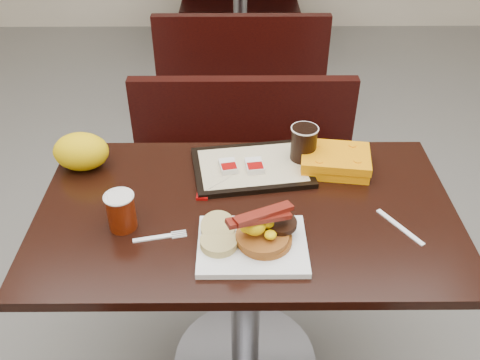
{
  "coord_description": "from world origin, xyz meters",
  "views": [
    {
      "loc": [
        -0.03,
        -1.17,
        1.71
      ],
      "look_at": [
        -0.02,
        0.04,
        0.82
      ],
      "focal_mm": 39.35,
      "sensor_mm": 36.0,
      "label": 1
    }
  ],
  "objects_px": {
    "fork": "(152,238)",
    "paper_bag": "(81,151)",
    "knife": "(400,227)",
    "table_near": "(246,295)",
    "pancake_stack": "(265,237)",
    "tray": "(252,167)",
    "bench_near_n": "(243,175)",
    "coffee_cup_far": "(304,143)",
    "table_far": "(240,20)",
    "platter": "(252,246)",
    "clamshell": "(335,161)",
    "coffee_cup_near": "(121,212)",
    "hashbrown_sleeve_left": "(228,166)",
    "bench_far_s": "(241,62)",
    "hashbrown_sleeve_right": "(254,166)"
  },
  "relations": [
    {
      "from": "bench_far_s",
      "to": "hashbrown_sleeve_right",
      "type": "distance_m",
      "value": 1.78
    },
    {
      "from": "table_near",
      "to": "table_far",
      "type": "distance_m",
      "value": 2.6
    },
    {
      "from": "coffee_cup_far",
      "to": "pancake_stack",
      "type": "bearing_deg",
      "value": -109.76
    },
    {
      "from": "bench_near_n",
      "to": "knife",
      "type": "relative_size",
      "value": 5.89
    },
    {
      "from": "table_far",
      "to": "paper_bag",
      "type": "bearing_deg",
      "value": -102.12
    },
    {
      "from": "platter",
      "to": "clamshell",
      "type": "bearing_deg",
      "value": 53.15
    },
    {
      "from": "pancake_stack",
      "to": "bench_near_n",
      "type": "bearing_deg",
      "value": 92.93
    },
    {
      "from": "coffee_cup_near",
      "to": "coffee_cup_far",
      "type": "xyz_separation_m",
      "value": [
        0.52,
        0.31,
        0.02
      ]
    },
    {
      "from": "bench_far_s",
      "to": "hashbrown_sleeve_left",
      "type": "bearing_deg",
      "value": -91.81
    },
    {
      "from": "coffee_cup_far",
      "to": "paper_bag",
      "type": "relative_size",
      "value": 0.65
    },
    {
      "from": "table_far",
      "to": "knife",
      "type": "bearing_deg",
      "value": -81.12
    },
    {
      "from": "hashbrown_sleeve_left",
      "to": "knife",
      "type": "bearing_deg",
      "value": -40.45
    },
    {
      "from": "table_near",
      "to": "coffee_cup_far",
      "type": "bearing_deg",
      "value": 51.29
    },
    {
      "from": "pancake_stack",
      "to": "coffee_cup_near",
      "type": "relative_size",
      "value": 1.35
    },
    {
      "from": "fork",
      "to": "coffee_cup_far",
      "type": "distance_m",
      "value": 0.57
    },
    {
      "from": "hashbrown_sleeve_right",
      "to": "clamshell",
      "type": "bearing_deg",
      "value": -3.26
    },
    {
      "from": "bench_far_s",
      "to": "coffee_cup_near",
      "type": "xyz_separation_m",
      "value": [
        -0.34,
        -1.98,
        0.44
      ]
    },
    {
      "from": "table_near",
      "to": "table_far",
      "type": "relative_size",
      "value": 1.0
    },
    {
      "from": "table_far",
      "to": "knife",
      "type": "xyz_separation_m",
      "value": [
        0.42,
        -2.69,
        0.38
      ]
    },
    {
      "from": "knife",
      "to": "table_near",
      "type": "bearing_deg",
      "value": -133.37
    },
    {
      "from": "tray",
      "to": "hashbrown_sleeve_left",
      "type": "xyz_separation_m",
      "value": [
        -0.07,
        -0.02,
        0.02
      ]
    },
    {
      "from": "clamshell",
      "to": "platter",
      "type": "bearing_deg",
      "value": -118.78
    },
    {
      "from": "table_far",
      "to": "fork",
      "type": "bearing_deg",
      "value": -95.34
    },
    {
      "from": "bench_near_n",
      "to": "coffee_cup_near",
      "type": "distance_m",
      "value": 0.96
    },
    {
      "from": "bench_near_n",
      "to": "coffee_cup_far",
      "type": "xyz_separation_m",
      "value": [
        0.18,
        -0.47,
        0.46
      ]
    },
    {
      "from": "tray",
      "to": "fork",
      "type": "bearing_deg",
      "value": -139.23
    },
    {
      "from": "fork",
      "to": "tray",
      "type": "relative_size",
      "value": 0.4
    },
    {
      "from": "fork",
      "to": "hashbrown_sleeve_left",
      "type": "distance_m",
      "value": 0.36
    },
    {
      "from": "pancake_stack",
      "to": "tray",
      "type": "height_order",
      "value": "pancake_stack"
    },
    {
      "from": "pancake_stack",
      "to": "tray",
      "type": "xyz_separation_m",
      "value": [
        -0.02,
        0.35,
        -0.02
      ]
    },
    {
      "from": "paper_bag",
      "to": "clamshell",
      "type": "bearing_deg",
      "value": -0.85
    },
    {
      "from": "knife",
      "to": "hashbrown_sleeve_right",
      "type": "bearing_deg",
      "value": -155.09
    },
    {
      "from": "platter",
      "to": "pancake_stack",
      "type": "relative_size",
      "value": 1.97
    },
    {
      "from": "tray",
      "to": "knife",
      "type": "bearing_deg",
      "value": -43.21
    },
    {
      "from": "table_far",
      "to": "knife",
      "type": "distance_m",
      "value": 2.75
    },
    {
      "from": "fork",
      "to": "hashbrown_sleeve_right",
      "type": "relative_size",
      "value": 2.01
    },
    {
      "from": "fork",
      "to": "knife",
      "type": "bearing_deg",
      "value": -8.66
    },
    {
      "from": "hashbrown_sleeve_right",
      "to": "knife",
      "type": "bearing_deg",
      "value": -41.79
    },
    {
      "from": "knife",
      "to": "tray",
      "type": "distance_m",
      "value": 0.49
    },
    {
      "from": "table_far",
      "to": "hashbrown_sleeve_right",
      "type": "height_order",
      "value": "hashbrown_sleeve_right"
    },
    {
      "from": "fork",
      "to": "paper_bag",
      "type": "xyz_separation_m",
      "value": [
        -0.26,
        0.34,
        0.06
      ]
    },
    {
      "from": "knife",
      "to": "hashbrown_sleeve_right",
      "type": "relative_size",
      "value": 2.38
    },
    {
      "from": "bench_far_s",
      "to": "hashbrown_sleeve_left",
      "type": "xyz_separation_m",
      "value": [
        -0.05,
        -1.73,
        0.42
      ]
    },
    {
      "from": "pancake_stack",
      "to": "fork",
      "type": "distance_m",
      "value": 0.3
    },
    {
      "from": "coffee_cup_near",
      "to": "hashbrown_sleeve_left",
      "type": "xyz_separation_m",
      "value": [
        0.29,
        0.25,
        -0.03
      ]
    },
    {
      "from": "bench_near_n",
      "to": "tray",
      "type": "distance_m",
      "value": 0.65
    },
    {
      "from": "bench_far_s",
      "to": "paper_bag",
      "type": "relative_size",
      "value": 5.81
    },
    {
      "from": "paper_bag",
      "to": "pancake_stack",
      "type": "bearing_deg",
      "value": -33.26
    },
    {
      "from": "hashbrown_sleeve_right",
      "to": "pancake_stack",
      "type": "bearing_deg",
      "value": -95.29
    },
    {
      "from": "table_near",
      "to": "tray",
      "type": "bearing_deg",
      "value": 84.04
    }
  ]
}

